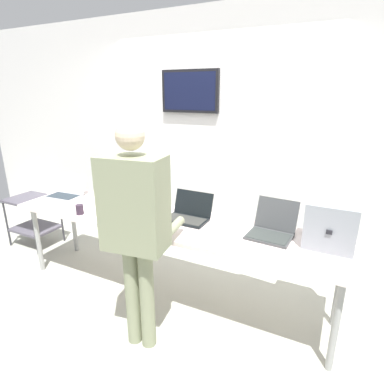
{
  "coord_description": "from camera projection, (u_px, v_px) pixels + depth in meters",
  "views": [
    {
      "loc": [
        1.38,
        -2.24,
        1.89
      ],
      "look_at": [
        0.19,
        0.15,
        1.03
      ],
      "focal_mm": 29.18,
      "sensor_mm": 36.0,
      "label": 1
    }
  ],
  "objects": [
    {
      "name": "coffee_mug",
      "position": [
        80.0,
        209.0,
        2.95
      ],
      "size": [
        0.07,
        0.07,
        0.1
      ],
      "color": "#2F2230",
      "rests_on": "workbench"
    },
    {
      "name": "workbench",
      "position": [
        166.0,
        225.0,
        2.85
      ],
      "size": [
        3.16,
        0.7,
        0.78
      ],
      "color": "silver",
      "rests_on": "ground"
    },
    {
      "name": "ground",
      "position": [
        168.0,
        295.0,
        3.08
      ],
      "size": [
        8.0,
        8.0,
        0.04
      ],
      "primitive_type": "cube",
      "color": "#A3A395"
    },
    {
      "name": "laptop_station_2",
      "position": [
        189.0,
        213.0,
        2.84
      ],
      "size": [
        0.38,
        0.31,
        0.23
      ],
      "color": "black",
      "rests_on": "workbench"
    },
    {
      "name": "laptop_station_3",
      "position": [
        272.0,
        228.0,
        2.52
      ],
      "size": [
        0.36,
        0.38,
        0.27
      ],
      "color": "#3B3D3E",
      "rests_on": "workbench"
    },
    {
      "name": "storage_cart",
      "position": [
        33.0,
        214.0,
        3.97
      ],
      "size": [
        0.56,
        0.44,
        0.62
      ],
      "color": "#4E4955",
      "rests_on": "ground"
    },
    {
      "name": "person",
      "position": [
        136.0,
        220.0,
        2.17
      ],
      "size": [
        0.49,
        0.63,
        1.72
      ],
      "color": "gray",
      "rests_on": "ground"
    },
    {
      "name": "laptop_station_1",
      "position": [
        123.0,
        202.0,
        3.13
      ],
      "size": [
        0.36,
        0.28,
        0.24
      ],
      "color": "#393741",
      "rests_on": "workbench"
    },
    {
      "name": "laptop_station_0",
      "position": [
        67.0,
        191.0,
        3.47
      ],
      "size": [
        0.37,
        0.34,
        0.22
      ],
      "color": "#ADB1B8",
      "rests_on": "workbench"
    },
    {
      "name": "equipment_box",
      "position": [
        331.0,
        223.0,
        2.33
      ],
      "size": [
        0.35,
        0.37,
        0.35
      ],
      "color": "gray",
      "rests_on": "workbench"
    },
    {
      "name": "back_wall",
      "position": [
        215.0,
        137.0,
        3.61
      ],
      "size": [
        8.0,
        0.11,
        2.77
      ],
      "color": "silver",
      "rests_on": "ground"
    }
  ]
}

